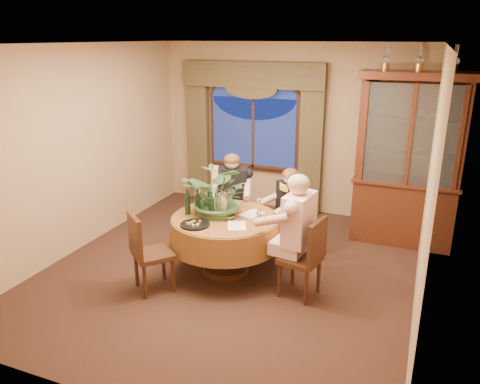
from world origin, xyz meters
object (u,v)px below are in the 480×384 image
at_px(chair_back, 229,211).
at_px(olive_bowl, 229,217).
at_px(centerpiece_plant, 220,169).
at_px(person_scarf, 290,214).
at_px(wine_bottle_3, 187,202).
at_px(person_pink, 298,235).
at_px(chair_front_left, 153,252).
at_px(wine_bottle_2, 212,205).
at_px(oil_lamp_left, 386,57).
at_px(oil_lamp_right, 456,58).
at_px(chair_back_right, 291,224).
at_px(stoneware_vase, 222,203).
at_px(wine_bottle_5, 198,202).
at_px(wine_bottle_0, 198,197).
at_px(wine_bottle_4, 212,201).
at_px(dining_table, 225,244).
at_px(chair_right, 300,257).
at_px(person_back, 232,198).
at_px(china_cabinet, 408,161).
at_px(oil_lamp_center, 420,58).
at_px(wine_bottle_1, 210,197).

height_order(chair_back, olive_bowl, chair_back).
bearing_deg(centerpiece_plant, person_scarf, 40.17).
relative_size(olive_bowl, wine_bottle_3, 0.50).
bearing_deg(person_pink, centerpiece_plant, 86.11).
xyz_separation_m(chair_front_left, wine_bottle_2, (0.46, 0.65, 0.44)).
distance_m(oil_lamp_left, wine_bottle_2, 3.07).
relative_size(chair_front_left, olive_bowl, 5.85).
distance_m(wine_bottle_2, wine_bottle_3, 0.33).
distance_m(oil_lamp_right, chair_front_left, 4.49).
relative_size(oil_lamp_left, chair_back_right, 0.35).
bearing_deg(wine_bottle_3, person_scarf, 35.57).
relative_size(chair_back_right, centerpiece_plant, 0.96).
height_order(stoneware_vase, wine_bottle_5, wine_bottle_5).
bearing_deg(chair_back, wine_bottle_0, 60.03).
bearing_deg(wine_bottle_3, wine_bottle_2, 2.70).
relative_size(centerpiece_plant, olive_bowl, 6.08).
distance_m(centerpiece_plant, wine_bottle_4, 0.44).
bearing_deg(stoneware_vase, olive_bowl, -45.25).
height_order(person_scarf, centerpiece_plant, centerpiece_plant).
xyz_separation_m(chair_front_left, olive_bowl, (0.67, 0.68, 0.30)).
distance_m(chair_back, wine_bottle_5, 1.01).
relative_size(dining_table, person_pink, 0.99).
relative_size(chair_right, person_back, 0.72).
relative_size(dining_table, wine_bottle_2, 4.31).
distance_m(chair_right, wine_bottle_0, 1.56).
bearing_deg(wine_bottle_5, dining_table, 8.18).
xyz_separation_m(china_cabinet, centerpiece_plant, (-2.10, -1.73, 0.12)).
bearing_deg(oil_lamp_left, wine_bottle_0, -140.04).
xyz_separation_m(chair_back_right, centerpiece_plant, (-0.76, -0.62, 0.86)).
bearing_deg(oil_lamp_center, oil_lamp_left, 180.00).
bearing_deg(wine_bottle_3, china_cabinet, 37.58).
bearing_deg(china_cabinet, person_scarf, -140.86).
height_order(centerpiece_plant, wine_bottle_3, centerpiece_plant).
bearing_deg(wine_bottle_0, oil_lamp_right, 30.52).
height_order(oil_lamp_right, person_scarf, oil_lamp_right).
xyz_separation_m(oil_lamp_center, wine_bottle_2, (-2.15, -1.89, -1.69)).
xyz_separation_m(chair_back, person_back, (0.04, 0.04, 0.19)).
relative_size(chair_back_right, wine_bottle_2, 2.91).
distance_m(person_pink, wine_bottle_5, 1.33).
bearing_deg(wine_bottle_3, wine_bottle_1, 56.14).
bearing_deg(chair_right, person_back, 61.13).
bearing_deg(wine_bottle_2, chair_front_left, -125.09).
bearing_deg(chair_front_left, oil_lamp_right, 79.93).
bearing_deg(stoneware_vase, person_scarf, 39.34).
bearing_deg(olive_bowl, person_scarf, 52.55).
bearing_deg(chair_front_left, wine_bottle_1, 110.91).
height_order(person_pink, person_scarf, person_pink).
relative_size(chair_right, wine_bottle_1, 2.91).
xyz_separation_m(china_cabinet, wine_bottle_4, (-2.20, -1.76, -0.30)).
relative_size(chair_front_left, person_back, 0.72).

